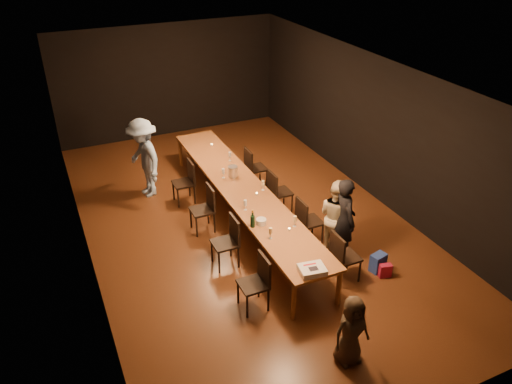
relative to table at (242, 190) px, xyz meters
name	(u,v)px	position (x,y,z in m)	size (l,w,h in m)	color
ground	(243,220)	(0.00, 0.00, -0.70)	(10.00, 10.00, 0.00)	#3F1D0F
room_shell	(241,125)	(0.00, 0.00, 1.38)	(6.04, 10.04, 3.02)	black
table	(242,190)	(0.00, 0.00, 0.00)	(0.90, 6.00, 0.75)	brown
chair_right_0	(346,256)	(0.85, -2.40, -0.24)	(0.42, 0.42, 0.93)	black
chair_right_1	(310,221)	(0.85, -1.20, -0.24)	(0.42, 0.42, 0.93)	black
chair_right_2	(281,192)	(0.85, 0.00, -0.24)	(0.42, 0.42, 0.93)	black
chair_right_3	(256,168)	(0.85, 1.20, -0.24)	(0.42, 0.42, 0.93)	black
chair_left_0	(253,284)	(-0.85, -2.40, -0.24)	(0.42, 0.42, 0.93)	black
chair_left_1	(225,243)	(-0.85, -1.20, -0.24)	(0.42, 0.42, 0.93)	black
chair_left_2	(202,210)	(-0.85, 0.00, -0.24)	(0.42, 0.42, 0.93)	black
chair_left_3	(183,183)	(-0.85, 1.20, -0.24)	(0.42, 0.42, 0.93)	black
woman_birthday	(344,220)	(1.15, -1.85, 0.09)	(0.58, 0.38, 1.58)	black
woman_tan	(336,216)	(1.15, -1.59, 0.01)	(0.70, 0.54, 1.43)	beige
man_blue	(144,158)	(-1.48, 1.86, 0.18)	(1.13, 0.65, 1.75)	#9BC0EF
child	(351,330)	(-0.08, -3.92, -0.15)	(0.54, 0.35, 1.10)	#443526
gift_bag_red	(385,271)	(1.52, -2.65, -0.58)	(0.21, 0.11, 0.25)	#BA1C46
gift_bag_blue	(378,262)	(1.50, -2.46, -0.53)	(0.27, 0.18, 0.34)	#2846AE
birthday_cake	(312,270)	(-0.07, -2.83, 0.09)	(0.43, 0.37, 0.09)	white
plate_stack	(261,222)	(-0.21, -1.32, 0.10)	(0.18, 0.18, 0.10)	silver
champagne_bottle	(253,218)	(-0.38, -1.33, 0.22)	(0.08, 0.08, 0.33)	black
ice_bucket	(233,171)	(0.02, 0.53, 0.16)	(0.20, 0.20, 0.22)	silver
wineglass_0	(271,233)	(-0.25, -1.77, 0.15)	(0.06, 0.06, 0.21)	beige
wineglass_1	(295,221)	(0.29, -1.62, 0.15)	(0.06, 0.06, 0.21)	beige
wineglass_2	(245,205)	(-0.27, -0.78, 0.15)	(0.06, 0.06, 0.21)	silver
wineglass_3	(263,185)	(0.33, -0.25, 0.15)	(0.06, 0.06, 0.21)	beige
wineglass_4	(223,173)	(-0.18, 0.55, 0.15)	(0.06, 0.06, 0.21)	silver
wineglass_5	(230,157)	(0.23, 1.22, 0.15)	(0.06, 0.06, 0.21)	silver
tealight_near	(289,229)	(0.15, -1.68, 0.06)	(0.05, 0.05, 0.03)	#B2B7B2
tealight_mid	(257,194)	(0.15, -0.35, 0.06)	(0.05, 0.05, 0.03)	#B2B7B2
tealight_far	(212,145)	(0.15, 2.14, 0.06)	(0.05, 0.05, 0.03)	#B2B7B2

